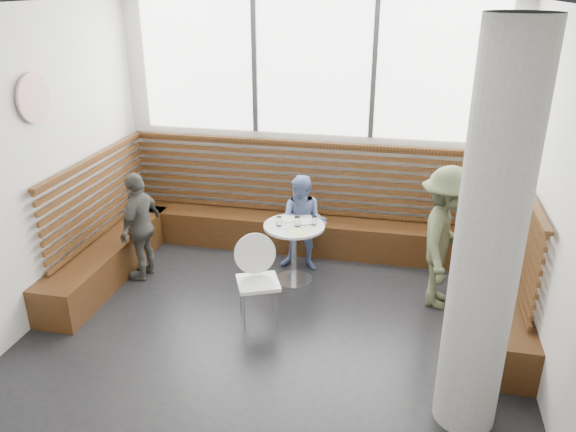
% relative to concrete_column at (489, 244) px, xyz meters
% --- Properties ---
extents(room, '(5.00, 5.00, 3.20)m').
position_rel_concrete_column_xyz_m(room, '(-1.85, 0.60, 0.00)').
color(room, silver).
rests_on(room, ground).
extents(booth, '(5.00, 2.50, 1.44)m').
position_rel_concrete_column_xyz_m(booth, '(-1.85, 2.37, -1.19)').
color(booth, '#3A210E').
rests_on(booth, ground).
extents(concrete_column, '(0.50, 0.50, 3.20)m').
position_rel_concrete_column_xyz_m(concrete_column, '(0.00, 0.00, 0.00)').
color(concrete_column, gray).
rests_on(concrete_column, ground).
extents(wall_art, '(0.03, 0.50, 0.50)m').
position_rel_concrete_column_xyz_m(wall_art, '(-4.31, 1.00, 0.70)').
color(wall_art, white).
rests_on(wall_art, room).
extents(cafe_table, '(0.72, 0.72, 0.74)m').
position_rel_concrete_column_xyz_m(cafe_table, '(-1.85, 1.96, -1.07)').
color(cafe_table, silver).
rests_on(cafe_table, ground).
extents(cafe_chair, '(0.45, 0.44, 0.93)m').
position_rel_concrete_column_xyz_m(cafe_chair, '(-2.05, 1.10, -1.05)').
color(cafe_chair, white).
rests_on(cafe_chair, ground).
extents(adult_man, '(0.75, 1.12, 1.61)m').
position_rel_concrete_column_xyz_m(adult_man, '(-0.15, 1.80, -0.80)').
color(adult_man, '#50593B').
rests_on(adult_man, ground).
extents(child_back, '(0.61, 0.48, 1.22)m').
position_rel_concrete_column_xyz_m(child_back, '(-1.81, 2.30, -0.99)').
color(child_back, '#5F71A5').
rests_on(child_back, ground).
extents(child_left, '(0.39, 0.81, 1.34)m').
position_rel_concrete_column_xyz_m(child_left, '(-3.68, 1.70, -0.93)').
color(child_left, '#494842').
rests_on(child_left, ground).
extents(plate_near, '(0.21, 0.21, 0.01)m').
position_rel_concrete_column_xyz_m(plate_near, '(-1.97, 2.09, -0.85)').
color(plate_near, white).
rests_on(plate_near, cafe_table).
extents(plate_far, '(0.21, 0.21, 0.01)m').
position_rel_concrete_column_xyz_m(plate_far, '(-1.74, 2.06, -0.85)').
color(plate_far, white).
rests_on(plate_far, cafe_table).
extents(glass_left, '(0.07, 0.07, 0.11)m').
position_rel_concrete_column_xyz_m(glass_left, '(-2.02, 1.90, -0.80)').
color(glass_left, white).
rests_on(glass_left, cafe_table).
extents(glass_mid, '(0.07, 0.07, 0.12)m').
position_rel_concrete_column_xyz_m(glass_mid, '(-1.81, 1.93, -0.80)').
color(glass_mid, white).
rests_on(glass_mid, cafe_table).
extents(glass_right, '(0.06, 0.06, 0.10)m').
position_rel_concrete_column_xyz_m(glass_right, '(-1.62, 2.01, -0.81)').
color(glass_right, white).
rests_on(glass_right, cafe_table).
extents(menu_card, '(0.24, 0.20, 0.00)m').
position_rel_concrete_column_xyz_m(menu_card, '(-1.77, 1.78, -0.86)').
color(menu_card, '#A5C64C').
rests_on(menu_card, cafe_table).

